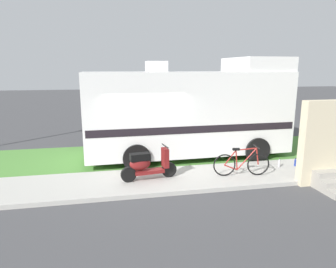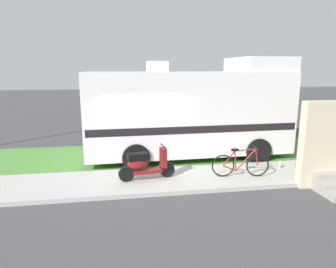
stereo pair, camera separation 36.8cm
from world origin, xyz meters
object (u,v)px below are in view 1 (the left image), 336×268
object	(u,v)px
bottle_spare	(295,163)
motorhome_rv	(189,111)
pickup_truck_near	(208,113)
bottle_green	(279,163)
scooter	(147,164)
bicycle	(241,163)

from	to	relation	value
bottle_spare	motorhome_rv	bearing A→B (deg)	144.64
pickup_truck_near	bottle_green	world-z (taller)	pickup_truck_near
motorhome_rv	scooter	bearing A→B (deg)	-127.74
bicycle	pickup_truck_near	xyz separation A→B (m)	(1.35, 7.11, 0.43)
scooter	pickup_truck_near	distance (m)	8.05
bottle_spare	bicycle	bearing A→B (deg)	-167.24
scooter	bicycle	xyz separation A→B (m)	(2.78, -0.22, -0.08)
scooter	pickup_truck_near	bearing A→B (deg)	59.06
bottle_green	bicycle	bearing A→B (deg)	-162.01
scooter	bicycle	size ratio (longest dim) A/B	0.98
motorhome_rv	scooter	size ratio (longest dim) A/B	4.42
bicycle	pickup_truck_near	bearing A→B (deg)	79.25
motorhome_rv	bottle_green	size ratio (longest dim) A/B	25.05
scooter	bicycle	distance (m)	2.79
scooter	bottle_green	size ratio (longest dim) A/B	5.67
bottle_green	bottle_spare	size ratio (longest dim) A/B	1.08
scooter	bottle_spare	world-z (taller)	scooter
motorhome_rv	bottle_spare	distance (m)	4.01
scooter	bottle_spare	size ratio (longest dim) A/B	6.10
motorhome_rv	pickup_truck_near	size ratio (longest dim) A/B	1.35
motorhome_rv	bicycle	xyz separation A→B (m)	(0.91, -2.63, -1.23)
motorhome_rv	bicycle	distance (m)	3.05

